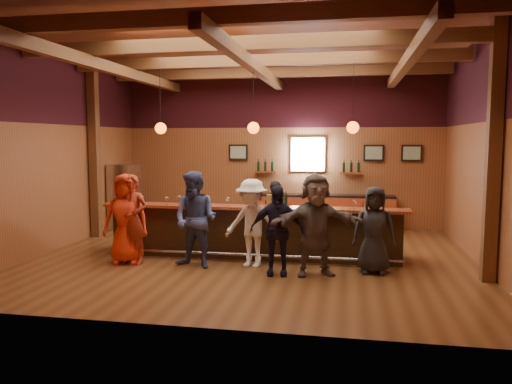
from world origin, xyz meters
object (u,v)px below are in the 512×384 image
at_px(customer_white, 252,223).
at_px(bar_counter, 255,232).
at_px(ice_bucket, 272,201).
at_px(customer_redvest, 132,219).
at_px(bottle_a, 272,199).
at_px(customer_dark, 374,230).
at_px(back_bar_cabinet, 321,211).
at_px(customer_orange, 126,219).
at_px(customer_navy, 277,230).
at_px(customer_brown, 316,225).
at_px(stainless_fridge, 125,197).
at_px(bartender, 275,213).
at_px(customer_denim, 196,220).

bearing_deg(customer_white, bar_counter, 111.30).
bearing_deg(ice_bucket, bar_counter, 141.49).
height_order(customer_redvest, bottle_a, customer_redvest).
xyz_separation_m(customer_dark, bottle_a, (-2.02, 0.72, 0.44)).
relative_size(back_bar_cabinet, customer_redvest, 2.24).
xyz_separation_m(customer_orange, bottle_a, (2.80, 0.85, 0.35)).
height_order(bar_counter, customer_navy, customer_navy).
bearing_deg(customer_orange, customer_dark, -8.78).
bearing_deg(customer_dark, customer_white, 178.09).
distance_m(bar_counter, customer_brown, 1.91).
xyz_separation_m(back_bar_cabinet, customer_white, (-1.08, -4.48, 0.38)).
height_order(bar_counter, bottle_a, bottle_a).
bearing_deg(stainless_fridge, customer_redvest, -62.77).
bearing_deg(customer_redvest, bartender, 44.41).
height_order(back_bar_cabinet, customer_brown, customer_brown).
height_order(customer_redvest, ice_bucket, customer_redvest).
xyz_separation_m(bar_counter, customer_denim, (-0.96, -1.14, 0.41)).
xyz_separation_m(bar_counter, customer_navy, (0.65, -1.40, 0.30)).
xyz_separation_m(customer_white, customer_brown, (1.25, -0.38, 0.08)).
height_order(customer_orange, ice_bucket, customer_orange).
bearing_deg(customer_dark, bar_counter, 157.41).
height_order(back_bar_cabinet, customer_dark, customer_dark).
xyz_separation_m(customer_orange, customer_brown, (3.77, -0.22, 0.03)).
relative_size(customer_redvest, bartender, 1.17).
xyz_separation_m(back_bar_cabinet, customer_dark, (1.22, -4.51, 0.33)).
bearing_deg(customer_denim, customer_navy, 5.05).
xyz_separation_m(customer_navy, customer_brown, (0.70, 0.11, 0.11)).
height_order(customer_dark, ice_bucket, customer_dark).
bearing_deg(ice_bucket, bartender, 95.48).
bearing_deg(stainless_fridge, bottle_a, -30.77).
distance_m(customer_redvest, customer_denim, 1.32).
height_order(customer_brown, ice_bucket, customer_brown).
bearing_deg(bar_counter, bottle_a, -30.83).
bearing_deg(customer_denim, customer_redvest, -166.91).
distance_m(customer_dark, bartender, 3.00).
relative_size(back_bar_cabinet, customer_denim, 2.14).
bearing_deg(ice_bucket, bottle_a, 103.04).
height_order(stainless_fridge, bottle_a, stainless_fridge).
bearing_deg(customer_orange, customer_navy, -16.41).
bearing_deg(customer_navy, customer_denim, 165.84).
bearing_deg(customer_brown, bartender, 95.58).
height_order(customer_white, customer_navy, customer_white).
distance_m(back_bar_cabinet, bottle_a, 3.96).
height_order(bartender, bottle_a, bartender).
bearing_deg(stainless_fridge, back_bar_cabinet, 11.93).
height_order(customer_brown, bartender, customer_brown).
bearing_deg(customer_redvest, customer_navy, -2.87).
bearing_deg(customer_white, bottle_a, 82.98).
xyz_separation_m(customer_orange, customer_navy, (3.08, -0.33, -0.08)).
distance_m(bar_counter, customer_dark, 2.59).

